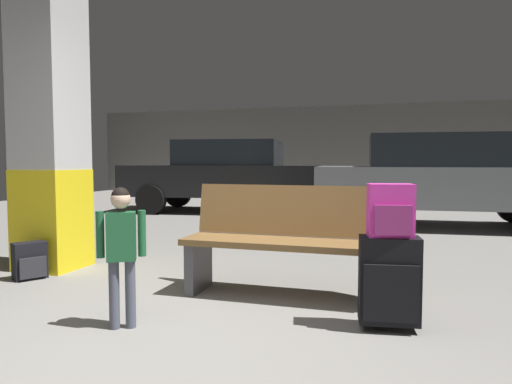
# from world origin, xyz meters

# --- Properties ---
(ground_plane) EXTENTS (18.00, 18.00, 0.10)m
(ground_plane) POSITION_xyz_m (0.00, 4.00, -0.05)
(ground_plane) COLOR gray
(garage_back_wall) EXTENTS (18.00, 0.12, 2.80)m
(garage_back_wall) POSITION_xyz_m (0.00, 12.86, 1.40)
(garage_back_wall) COLOR slate
(garage_back_wall) RESTS_ON ground_plane
(structural_pillar) EXTENTS (0.57, 0.57, 2.97)m
(structural_pillar) POSITION_xyz_m (-2.09, 1.77, 1.47)
(structural_pillar) COLOR yellow
(structural_pillar) RESTS_ON ground_plane
(bench) EXTENTS (1.60, 0.53, 0.89)m
(bench) POSITION_xyz_m (0.39, 1.51, 0.44)
(bench) COLOR brown
(bench) RESTS_ON ground_plane
(suitcase) EXTENTS (0.41, 0.28, 0.60)m
(suitcase) POSITION_xyz_m (1.22, 0.95, 0.32)
(suitcase) COLOR black
(suitcase) RESTS_ON ground_plane
(backpack_bright) EXTENTS (0.31, 0.24, 0.34)m
(backpack_bright) POSITION_xyz_m (1.22, 0.95, 0.77)
(backpack_bright) COLOR #D833A5
(backpack_bright) RESTS_ON suitcase
(child) EXTENTS (0.28, 0.18, 0.92)m
(child) POSITION_xyz_m (-0.44, 0.47, 0.57)
(child) COLOR #4C5160
(child) RESTS_ON ground_plane
(backpack_dark_floor) EXTENTS (0.30, 0.32, 0.34)m
(backpack_dark_floor) POSITION_xyz_m (-1.98, 1.34, 0.17)
(backpack_dark_floor) COLOR black
(backpack_dark_floor) RESTS_ON ground_plane
(parked_car_far) EXTENTS (4.27, 2.18, 1.51)m
(parked_car_far) POSITION_xyz_m (-2.32, 7.28, 0.81)
(parked_car_far) COLOR black
(parked_car_far) RESTS_ON ground_plane
(parked_car_near) EXTENTS (4.23, 2.06, 1.51)m
(parked_car_near) POSITION_xyz_m (1.92, 6.11, 0.81)
(parked_car_near) COLOR slate
(parked_car_near) RESTS_ON ground_plane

